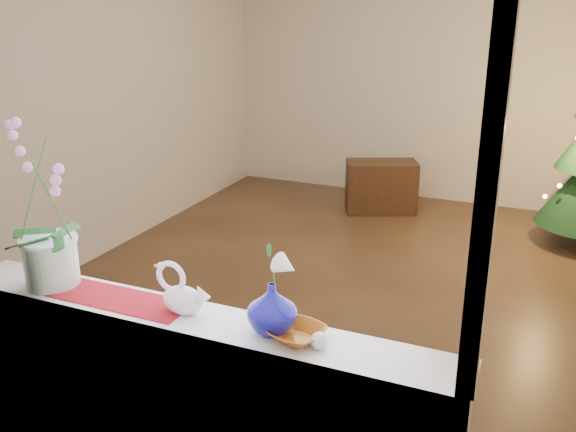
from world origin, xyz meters
name	(u,v)px	position (x,y,z in m)	size (l,w,h in m)	color
ground	(362,288)	(0.00, 0.00, 0.00)	(5.00, 5.00, 0.00)	#311F14
wall_back	(440,73)	(0.00, 2.50, 1.35)	(4.50, 0.10, 2.70)	beige
wall_front	(163,223)	(0.00, -2.50, 1.35)	(4.50, 0.10, 2.70)	beige
wall_left	(106,92)	(-2.25, 0.00, 1.35)	(0.10, 5.00, 2.70)	beige
window_apron	(183,431)	(0.00, -2.46, 0.44)	(2.20, 0.08, 0.88)	white
windowsill	(190,320)	(0.00, -2.37, 0.90)	(2.20, 0.26, 0.04)	white
window_frame	(162,123)	(0.00, -2.47, 1.70)	(2.22, 0.06, 1.60)	white
runner	(111,297)	(-0.38, -2.37, 0.92)	(0.70, 0.20, 0.01)	maroon
orchid_pot	(44,206)	(-0.69, -2.37, 1.28)	(0.25, 0.25, 0.72)	white
swan	(182,290)	(-0.03, -2.36, 1.02)	(0.24, 0.11, 0.20)	silver
blue_vase	(272,305)	(0.35, -2.36, 1.03)	(0.21, 0.21, 0.22)	#070766
lily	(271,255)	(0.35, -2.36, 1.23)	(0.12, 0.07, 0.17)	silver
paperweight	(319,341)	(0.56, -2.40, 0.95)	(0.07, 0.07, 0.07)	silver
amber_dish	(297,335)	(0.46, -2.38, 0.94)	(0.17, 0.17, 0.04)	#984F11
side_table	(381,187)	(-0.38, 1.84, 0.26)	(0.70, 0.35, 0.52)	black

